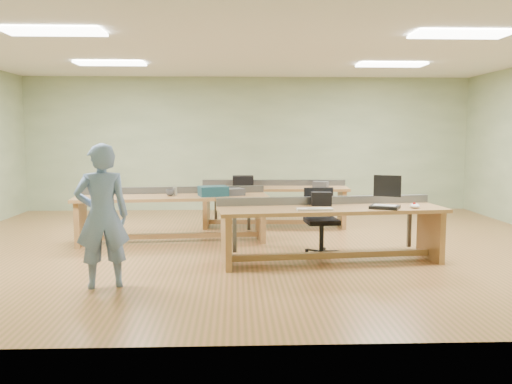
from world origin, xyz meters
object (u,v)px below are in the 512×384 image
at_px(workbench_front, 331,221).
at_px(laptop_base, 385,207).
at_px(parts_bin_teal, 213,191).
at_px(camera_bag, 321,199).
at_px(task_chair, 321,230).
at_px(parts_bin_grey, 231,192).
at_px(workbench_back, 274,197).
at_px(drinks_can, 175,191).
at_px(mug, 170,193).
at_px(workbench_mid, 172,207).
at_px(person, 102,216).

bearing_deg(workbench_front, laptop_base, -18.49).
bearing_deg(parts_bin_teal, camera_bag, -38.27).
relative_size(task_chair, parts_bin_grey, 2.37).
bearing_deg(workbench_back, camera_bag, -77.46).
bearing_deg(parts_bin_grey, workbench_back, 59.60).
distance_m(parts_bin_grey, drinks_can, 0.90).
bearing_deg(parts_bin_teal, parts_bin_grey, 12.57).
distance_m(parts_bin_teal, mug, 0.69).
distance_m(workbench_mid, camera_bag, 2.57).
distance_m(task_chair, mug, 2.51).
bearing_deg(parts_bin_grey, drinks_can, 176.98).
distance_m(workbench_front, camera_bag, 0.35).
bearing_deg(parts_bin_grey, parts_bin_teal, -167.43).
xyz_separation_m(workbench_back, mug, (-1.77, -1.39, 0.25)).
height_order(workbench_mid, mug, workbench_mid).
relative_size(workbench_mid, drinks_can, 24.84).
relative_size(person, mug, 12.25).
xyz_separation_m(parts_bin_teal, drinks_can, (-0.62, 0.11, -0.01)).
bearing_deg(person, parts_bin_grey, -136.33).
relative_size(workbench_front, parts_bin_grey, 7.76).
height_order(camera_bag, parts_bin_grey, camera_bag).
bearing_deg(camera_bag, workbench_back, 104.07).
bearing_deg(mug, parts_bin_teal, -1.95).
bearing_deg(parts_bin_teal, workbench_front, -40.38).
xyz_separation_m(workbench_back, person, (-2.22, -3.93, 0.27)).
relative_size(person, laptop_base, 4.45).
bearing_deg(person, camera_bag, -171.54).
distance_m(camera_bag, task_chair, 0.57).
distance_m(workbench_mid, drinks_can, 0.26).
bearing_deg(mug, parts_bin_grey, 2.31).
distance_m(parts_bin_teal, parts_bin_grey, 0.29).
bearing_deg(laptop_base, parts_bin_grey, 168.05).
xyz_separation_m(laptop_base, parts_bin_grey, (-2.06, 1.61, 0.03)).
bearing_deg(workbench_back, parts_bin_grey, -117.87).
distance_m(task_chair, drinks_can, 2.48).
bearing_deg(drinks_can, workbench_mid, -147.99).
bearing_deg(parts_bin_teal, task_chair, -30.62).
distance_m(laptop_base, parts_bin_teal, 2.81).
xyz_separation_m(task_chair, drinks_can, (-2.20, 1.05, 0.46)).
distance_m(laptop_base, task_chair, 1.06).
bearing_deg(camera_bag, mug, 155.01).
bearing_deg(laptop_base, mug, 178.68).
bearing_deg(workbench_back, parts_bin_teal, -124.66).
relative_size(camera_bag, parts_bin_teal, 0.62).
relative_size(parts_bin_teal, mug, 3.32).
height_order(person, parts_bin_grey, person).
height_order(parts_bin_teal, parts_bin_grey, parts_bin_teal).
bearing_deg(mug, workbench_front, -31.35).
relative_size(workbench_front, workbench_back, 1.13).
relative_size(person, parts_bin_teal, 3.69).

